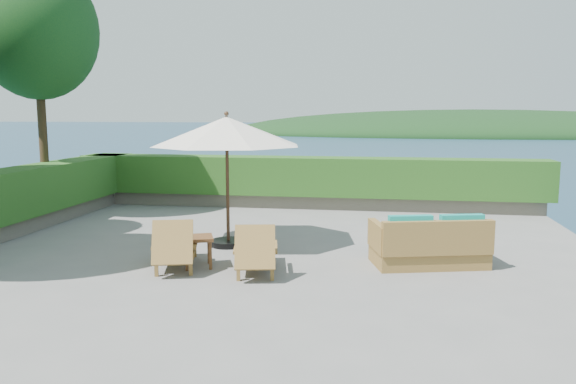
% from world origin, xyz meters
% --- Properties ---
extents(ground, '(12.00, 12.00, 0.00)m').
position_xyz_m(ground, '(0.00, 0.00, 0.00)').
color(ground, gray).
rests_on(ground, ground).
extents(foundation, '(12.00, 12.00, 3.00)m').
position_xyz_m(foundation, '(0.00, 0.00, -1.55)').
color(foundation, '#504940').
rests_on(foundation, ocean).
extents(offshore_island, '(126.00, 57.60, 12.60)m').
position_xyz_m(offshore_island, '(25.00, 140.00, -3.00)').
color(offshore_island, black).
rests_on(offshore_island, ocean).
extents(planter_wall_far, '(12.00, 0.60, 0.36)m').
position_xyz_m(planter_wall_far, '(0.00, 5.60, 0.18)').
color(planter_wall_far, '#736D5C').
rests_on(planter_wall_far, ground).
extents(hedge_far, '(12.40, 0.90, 1.00)m').
position_xyz_m(hedge_far, '(0.00, 5.60, 0.85)').
color(hedge_far, '#234C15').
rests_on(hedge_far, planter_wall_far).
extents(tree_far, '(2.80, 2.80, 6.03)m').
position_xyz_m(tree_far, '(-6.00, 3.20, 4.40)').
color(tree_far, '#3B2A16').
rests_on(tree_far, ground).
extents(patio_umbrella, '(3.40, 3.40, 2.54)m').
position_xyz_m(patio_umbrella, '(-0.90, 1.06, 2.15)').
color(patio_umbrella, black).
rests_on(patio_umbrella, ground).
extents(lounge_left, '(1.00, 1.62, 0.87)m').
position_xyz_m(lounge_left, '(-1.32, -0.61, 0.37)').
color(lounge_left, olive).
rests_on(lounge_left, ground).
extents(lounge_right, '(0.88, 1.56, 0.85)m').
position_xyz_m(lounge_right, '(0.02, -0.65, 0.36)').
color(lounge_right, olive).
rests_on(lounge_right, ground).
extents(side_table, '(0.62, 0.62, 0.51)m').
position_xyz_m(side_table, '(-0.99, -0.47, 0.42)').
color(side_table, brown).
rests_on(side_table, ground).
extents(wicker_loveseat, '(2.02, 1.38, 0.90)m').
position_xyz_m(wicker_loveseat, '(2.77, 0.22, 0.35)').
color(wicker_loveseat, olive).
rests_on(wicker_loveseat, ground).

